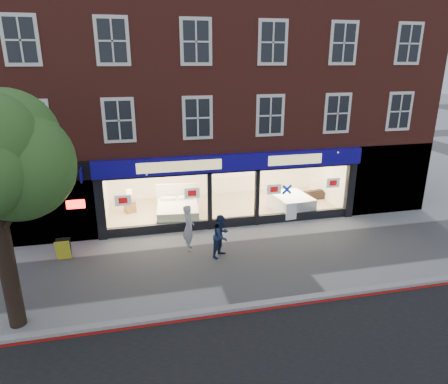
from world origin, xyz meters
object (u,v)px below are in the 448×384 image
object	(u,v)px
display_bed	(178,210)
a_board	(63,249)
mattress_stack	(291,203)
sofa	(308,194)
pedestrian_blue	(221,236)
pedestrian_grey	(189,227)

from	to	relation	value
display_bed	a_board	world-z (taller)	display_bed
a_board	mattress_stack	bearing A→B (deg)	13.10
display_bed	sofa	world-z (taller)	display_bed
a_board	pedestrian_blue	size ratio (longest dim) A/B	0.49
pedestrian_blue	mattress_stack	bearing A→B (deg)	-5.15
a_board	pedestrian_blue	world-z (taller)	pedestrian_blue
sofa	pedestrian_blue	distance (m)	7.57
pedestrian_grey	pedestrian_blue	size ratio (longest dim) A/B	1.11
mattress_stack	pedestrian_blue	xyz separation A→B (m)	(-4.18, -3.51, 0.32)
a_board	sofa	bearing A→B (deg)	17.97
sofa	pedestrian_grey	bearing A→B (deg)	24.21
display_bed	pedestrian_blue	world-z (taller)	pedestrian_blue
pedestrian_grey	a_board	bearing A→B (deg)	86.16
a_board	pedestrian_grey	size ratio (longest dim) A/B	0.44
display_bed	sofa	distance (m)	6.97
mattress_stack	pedestrian_blue	world-z (taller)	pedestrian_blue
sofa	a_board	size ratio (longest dim) A/B	2.25
mattress_stack	a_board	size ratio (longest dim) A/B	2.72
display_bed	mattress_stack	distance (m)	5.37
sofa	a_board	xyz separation A→B (m)	(-11.40, -3.91, 0.03)
a_board	pedestrian_grey	bearing A→B (deg)	-3.51
a_board	display_bed	bearing A→B (deg)	31.01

